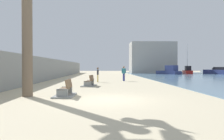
# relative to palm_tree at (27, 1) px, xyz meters

# --- Properties ---
(ground_plane) EXTENTS (120.00, 120.00, 0.00)m
(ground_plane) POSITION_rel_palm_tree_xyz_m (4.63, 16.67, -5.47)
(ground_plane) COLOR beige
(seawall) EXTENTS (0.80, 64.00, 2.79)m
(seawall) POSITION_rel_palm_tree_xyz_m (-2.87, 16.67, -4.08)
(seawall) COLOR gray
(seawall) RESTS_ON ground
(palm_tree) EXTENTS (2.68, 2.77, 7.82)m
(palm_tree) POSITION_rel_palm_tree_xyz_m (0.00, 0.00, 0.00)
(palm_tree) COLOR #7A6651
(palm_tree) RESTS_ON ground
(bench_near) EXTENTS (1.13, 2.12, 0.98)m
(bench_near) POSITION_rel_palm_tree_xyz_m (2.15, 0.06, -5.24)
(bench_near) COLOR gray
(bench_near) RESTS_ON ground
(bench_far) EXTENTS (1.36, 2.22, 0.98)m
(bench_far) POSITION_rel_palm_tree_xyz_m (3.12, 6.35, -5.24)
(bench_far) COLOR gray
(bench_far) RESTS_ON ground
(person_walking) EXTENTS (0.52, 0.24, 1.78)m
(person_walking) POSITION_rel_palm_tree_xyz_m (6.82, 12.86, -4.43)
(person_walking) COLOR navy
(person_walking) RESTS_ON ground
(person_standing) EXTENTS (0.22, 0.53, 1.64)m
(person_standing) POSITION_rel_palm_tree_xyz_m (3.74, 11.17, -4.52)
(person_standing) COLOR gold
(person_standing) RESTS_ON ground
(boat_far_left) EXTENTS (4.91, 6.02, 2.01)m
(boat_far_left) POSITION_rel_palm_tree_xyz_m (19.40, 34.72, -4.71)
(boat_far_left) COLOR navy
(boat_far_left) RESTS_ON water_bay
(boat_outer) EXTENTS (5.61, 7.85, 1.40)m
(boat_outer) POSITION_rel_palm_tree_xyz_m (34.08, 41.38, -4.90)
(boat_outer) COLOR white
(boat_outer) RESTS_ON water_bay
(boat_far_right) EXTENTS (2.94, 5.94, 7.47)m
(boat_far_right) POSITION_rel_palm_tree_xyz_m (25.51, 39.44, -4.72)
(boat_far_right) COLOR red
(boat_far_right) RESTS_ON water_bay
(boat_mid_bay) EXTENTS (3.91, 6.81, 1.64)m
(boat_mid_bay) POSITION_rel_palm_tree_xyz_m (30.56, 34.67, -4.80)
(boat_mid_bay) COLOR navy
(boat_mid_bay) RESTS_ON water_bay
(harbor_building) EXTENTS (12.00, 6.00, 8.38)m
(harbor_building) POSITION_rel_palm_tree_xyz_m (17.75, 44.67, -1.28)
(harbor_building) COLOR #9E9E99
(harbor_building) RESTS_ON ground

